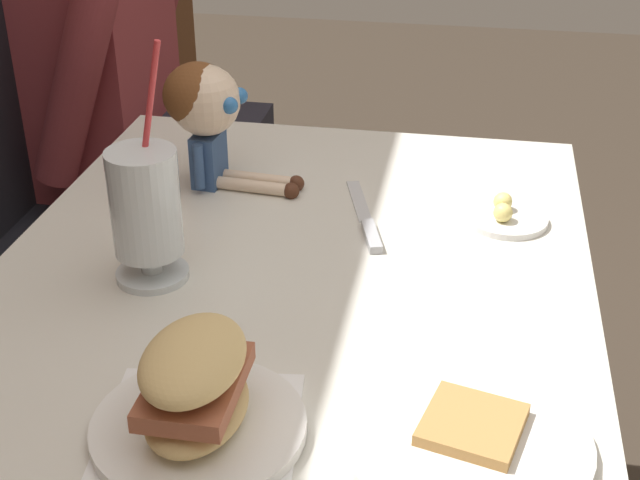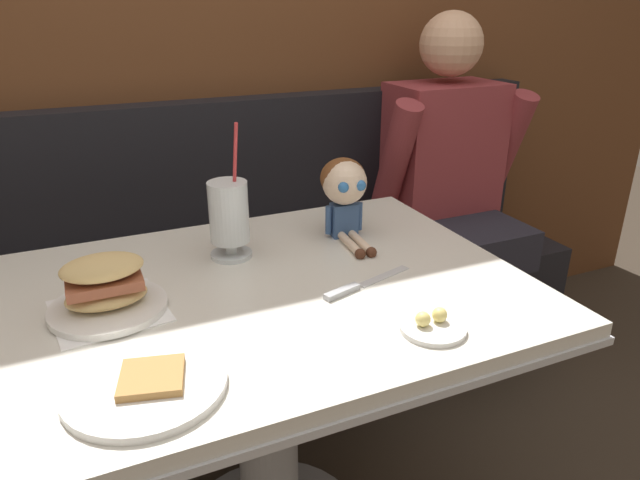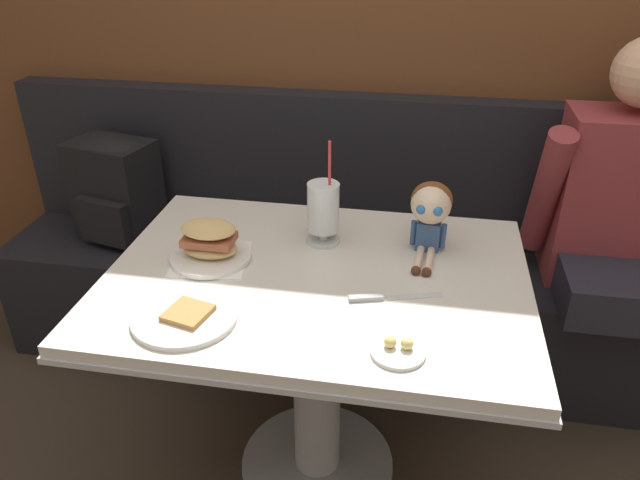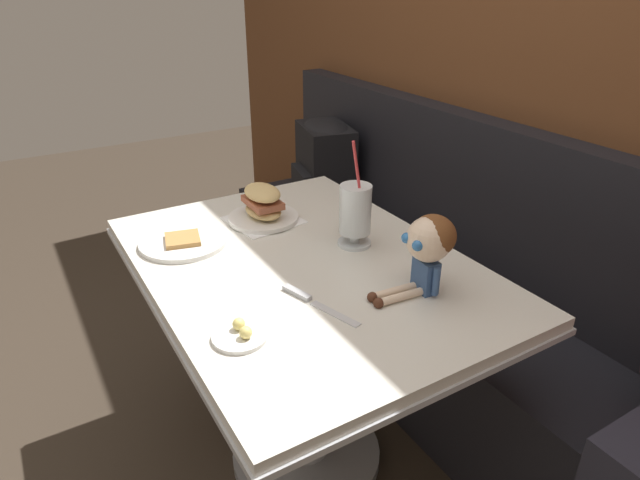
{
  "view_description": "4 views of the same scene",
  "coord_description": "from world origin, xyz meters",
  "views": [
    {
      "loc": [
        -0.96,
        -0.04,
        1.35
      ],
      "look_at": [
        0.08,
        0.15,
        0.77
      ],
      "focal_mm": 50.09,
      "sensor_mm": 36.0,
      "label": 1
    },
    {
      "loc": [
        -0.32,
        -0.83,
        1.29
      ],
      "look_at": [
        0.12,
        0.14,
        0.84
      ],
      "focal_mm": 32.01,
      "sensor_mm": 36.0,
      "label": 2
    },
    {
      "loc": [
        0.24,
        -1.13,
        1.59
      ],
      "look_at": [
        -0.0,
        0.25,
        0.81
      ],
      "focal_mm": 33.82,
      "sensor_mm": 36.0,
      "label": 3
    },
    {
      "loc": [
        1.13,
        -0.45,
        1.45
      ],
      "look_at": [
        0.01,
        0.23,
        0.8
      ],
      "focal_mm": 30.62,
      "sensor_mm": 36.0,
      "label": 4
    }
  ],
  "objects": [
    {
      "name": "diner_table",
      "position": [
        0.0,
        0.18,
        0.54
      ],
      "size": [
        1.11,
        0.81,
        0.74
      ],
      "color": "silver",
      "rests_on": "ground"
    },
    {
      "name": "butter_knife",
      "position": [
        0.17,
        0.09,
        0.74
      ],
      "size": [
        0.23,
        0.08,
        0.01
      ],
      "color": "silver",
      "rests_on": "diner_table"
    },
    {
      "name": "diner_patron",
      "position": [
        0.89,
        0.76,
        0.74
      ],
      "size": [
        0.55,
        0.48,
        0.81
      ],
      "color": "maroon",
      "rests_on": "booth_bench"
    },
    {
      "name": "booth_bench",
      "position": [
        0.0,
        0.81,
        0.33
      ],
      "size": [
        2.6,
        0.48,
        1.0
      ],
      "color": "black",
      "rests_on": "ground"
    },
    {
      "name": "butter_saucer",
      "position": [
        0.23,
        -0.1,
        0.75
      ],
      "size": [
        0.12,
        0.12,
        0.04
      ],
      "color": "white",
      "rests_on": "diner_table"
    },
    {
      "name": "wood_panel_wall",
      "position": [
        0.0,
        1.05,
        1.2
      ],
      "size": [
        4.4,
        0.08,
        2.4
      ],
      "primitive_type": "cube",
      "color": "brown",
      "rests_on": "ground"
    },
    {
      "name": "milkshake_glass",
      "position": [
        -0.01,
        0.35,
        0.84
      ],
      "size": [
        0.1,
        0.1,
        0.31
      ],
      "color": "silver",
      "rests_on": "diner_table"
    },
    {
      "name": "toast_plate",
      "position": [
        -0.27,
        -0.07,
        0.75
      ],
      "size": [
        0.25,
        0.25,
        0.03
      ],
      "color": "white",
      "rests_on": "diner_table"
    },
    {
      "name": "sandwich_plate",
      "position": [
        -0.3,
        0.2,
        0.79
      ],
      "size": [
        0.22,
        0.22,
        0.12
      ],
      "color": "white",
      "rests_on": "diner_table"
    },
    {
      "name": "seated_doll",
      "position": [
        0.28,
        0.36,
        0.87
      ],
      "size": [
        0.12,
        0.22,
        0.2
      ],
      "color": "#385689",
      "rests_on": "diner_table"
    }
  ]
}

